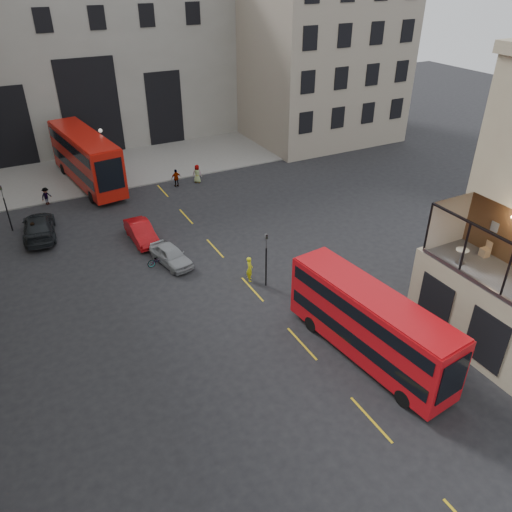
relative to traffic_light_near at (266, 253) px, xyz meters
name	(u,v)px	position (x,y,z in m)	size (l,w,h in m)	color
ground	(404,404)	(1.00, -12.00, -2.42)	(140.00, 140.00, 0.00)	black
host_frontage	(508,327)	(7.50, -12.00, -0.17)	(3.00, 11.00, 4.50)	tan
gateway	(74,57)	(-4.00, 35.99, 6.96)	(35.00, 10.60, 18.00)	gray
building_right	(311,41)	(21.00, 27.97, 7.97)	(16.60, 18.60, 20.00)	gray
pavement_far	(99,170)	(-5.00, 26.00, -2.36)	(40.00, 12.00, 0.12)	slate
traffic_light_near	(266,253)	(0.00, 0.00, 0.00)	(0.16, 0.20, 3.80)	black
traffic_light_far	(5,203)	(-14.00, 16.00, 0.00)	(0.16, 0.20, 3.80)	black
street_lamp_b	(105,160)	(-5.00, 22.00, -0.03)	(0.36, 0.36, 5.33)	black
bus_near	(369,322)	(1.50, -8.37, -0.15)	(3.45, 10.35, 4.05)	#B40C13
bus_far	(86,156)	(-6.55, 22.76, 0.33)	(4.35, 12.55, 4.91)	#A2130B
car_a	(171,255)	(-4.55, 5.48, -1.75)	(1.59, 3.96, 1.35)	gray
car_b	(141,232)	(-5.41, 9.67, -1.71)	(1.52, 4.37, 1.44)	#A70A0E
car_c	(39,227)	(-12.13, 13.96, -1.61)	(2.28, 5.60, 1.62)	black
bicycle	(159,259)	(-5.39, 5.70, -1.99)	(0.58, 1.66, 0.87)	gray
cyclist	(250,269)	(-0.66, 1.03, -1.54)	(0.64, 0.42, 1.77)	yellow
pedestrian_a	(35,233)	(-12.51, 12.93, -1.55)	(0.85, 0.66, 1.74)	gray
pedestrian_b	(46,196)	(-10.79, 19.88, -1.65)	(1.00, 0.58, 1.55)	gray
pedestrian_c	(176,178)	(0.54, 18.43, -1.58)	(0.99, 0.41, 1.69)	gray
pedestrian_d	(197,174)	(2.64, 18.46, -1.55)	(0.86, 0.56, 1.75)	gray
cafe_table_far	(462,254)	(6.76, -8.85, 2.72)	(0.66, 0.66, 0.82)	silver
cafe_chair_d	(485,252)	(8.49, -8.93, 2.44)	(0.47, 0.47, 0.87)	tan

